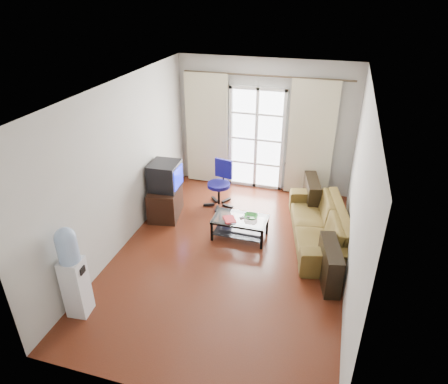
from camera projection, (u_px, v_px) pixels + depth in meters
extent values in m
plane|color=#582514|center=(230.00, 255.00, 6.52)|extent=(5.20, 5.20, 0.00)
plane|color=white|center=(231.00, 90.00, 5.25)|extent=(5.20, 5.20, 0.00)
cube|color=#B0AEA7|center=(265.00, 127.00, 8.09)|extent=(3.60, 0.02, 2.70)
cube|color=#B0AEA7|center=(156.00, 302.00, 3.68)|extent=(3.60, 0.02, 2.70)
cube|color=#B0AEA7|center=(121.00, 167.00, 6.33)|extent=(0.02, 5.20, 2.70)
cube|color=#B0AEA7|center=(358.00, 198.00, 5.44)|extent=(0.02, 5.20, 2.70)
cube|color=white|center=(256.00, 139.00, 8.22)|extent=(1.01, 0.02, 2.04)
cube|color=white|center=(256.00, 140.00, 8.20)|extent=(1.16, 0.06, 2.15)
cylinder|color=#4C3F2D|center=(266.00, 76.00, 7.52)|extent=(3.30, 0.04, 0.04)
cube|color=beige|center=(207.00, 130.00, 8.35)|extent=(0.90, 0.07, 2.35)
cube|color=beige|center=(311.00, 140.00, 7.82)|extent=(0.90, 0.07, 2.35)
cube|color=gray|center=(299.00, 179.00, 8.29)|extent=(0.64, 0.12, 0.64)
imported|color=brown|center=(319.00, 224.00, 6.77)|extent=(2.50, 1.73, 0.63)
cube|color=silver|center=(240.00, 219.00, 6.81)|extent=(0.93, 0.54, 0.01)
cube|color=black|center=(240.00, 231.00, 6.93)|extent=(0.87, 0.48, 0.01)
cube|color=black|center=(212.00, 231.00, 6.81)|extent=(0.04, 0.04, 0.37)
cube|color=black|center=(262.00, 239.00, 6.59)|extent=(0.04, 0.04, 0.37)
cube|color=black|center=(220.00, 217.00, 7.21)|extent=(0.04, 0.04, 0.37)
cube|color=black|center=(267.00, 225.00, 6.99)|extent=(0.04, 0.04, 0.37)
imported|color=#389B58|center=(251.00, 217.00, 6.81)|extent=(0.31, 0.31, 0.06)
imported|color=#AD1522|center=(224.00, 220.00, 6.74)|extent=(0.41, 0.42, 0.02)
cube|color=black|center=(245.00, 217.00, 6.82)|extent=(0.18, 0.13, 0.02)
cube|color=black|center=(165.00, 202.00, 7.51)|extent=(0.64, 0.85, 0.57)
cube|color=black|center=(165.00, 176.00, 7.28)|extent=(0.53, 0.57, 0.50)
cube|color=#0C19E5|center=(178.00, 177.00, 7.22)|extent=(0.04, 0.44, 0.37)
cube|color=black|center=(154.00, 175.00, 7.32)|extent=(0.17, 0.38, 0.33)
cylinder|color=black|center=(219.00, 195.00, 7.86)|extent=(0.05, 0.05, 0.46)
cylinder|color=navy|center=(219.00, 185.00, 7.76)|extent=(0.44, 0.44, 0.07)
cube|color=navy|center=(224.00, 168.00, 7.79)|extent=(0.36, 0.12, 0.38)
cube|color=silver|center=(76.00, 287.00, 5.21)|extent=(0.30, 0.30, 0.86)
cylinder|color=#83A0CB|center=(68.00, 249.00, 4.93)|extent=(0.26, 0.26, 0.35)
sphere|color=#83A0CB|center=(65.00, 238.00, 4.85)|extent=(0.26, 0.26, 0.26)
cube|color=black|center=(82.00, 270.00, 5.05)|extent=(0.05, 0.11, 0.09)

